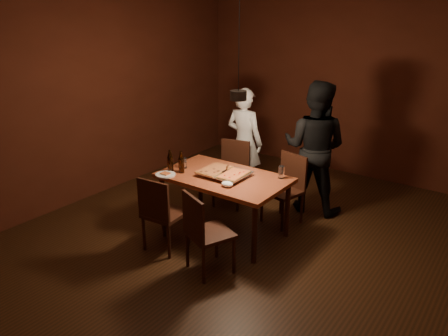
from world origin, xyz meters
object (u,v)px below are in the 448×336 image
Objects in this scene: diner_white at (244,142)px; diner_dark at (314,148)px; chair_far_left at (233,167)px; chair_near_left at (160,208)px; beer_bottle_a at (170,161)px; pendant_lamp at (238,94)px; beer_bottle_b at (181,162)px; dining_table at (224,182)px; chair_near_right at (203,227)px; plate_slice at (165,174)px; chair_far_right at (287,182)px; pizza_tray at (225,174)px.

diner_dark is (1.06, 0.08, 0.09)m from diner_white.
chair_near_left is (0.11, -1.57, 0.00)m from chair_far_left.
chair_near_left is at bearing 94.98° from diner_white.
beer_bottle_a is 1.24m from pendant_lamp.
beer_bottle_a is 0.14m from beer_bottle_b.
diner_white is 1.44× the size of pendant_lamp.
dining_table is 0.95× the size of diner_white.
pendant_lamp is (0.73, -1.25, 0.97)m from diner_white.
chair_near_right reaches higher than dining_table.
plate_slice is at bearing -117.71° from beer_bottle_b.
chair_far_right is 0.93× the size of pizza_tray.
chair_far_left is at bearing 127.55° from pendant_lamp.
chair_far_right is 0.63m from diner_dark.
chair_far_left is 0.92× the size of pizza_tray.
beer_bottle_b is 1.81m from diner_dark.
diner_dark reaches higher than pizza_tray.
chair_far_left is at bearing 118.06° from pizza_tray.
chair_near_left reaches higher than pizza_tray.
pizza_tray is 0.71m from plate_slice.
chair_far_left is 1.15m from diner_dark.
pendant_lamp is (-0.32, -1.33, 0.87)m from diner_dark.
diner_white is 1.75m from pendant_lamp.
chair_far_left is 0.46m from diner_white.
diner_dark is (1.00, 0.45, 0.35)m from chair_far_left.
beer_bottle_a is 0.19m from plate_slice.
chair_far_right is at bearing 57.51° from pizza_tray.
chair_far_right is (0.90, -0.07, 0.00)m from chair_far_left.
beer_bottle_a is (-0.62, -0.26, 0.21)m from dining_table.
diner_white is (-0.17, 1.95, 0.26)m from chair_near_left.
chair_far_right is 0.93× the size of chair_near_right.
dining_table is 0.85× the size of diner_dark.
beer_bottle_a is 1.92m from diner_dark.
dining_table is at bearing 58.83° from diner_dark.
beer_bottle_b reaches higher than chair_near_left.
beer_bottle_b is (-0.49, -0.21, 0.11)m from pizza_tray.
beer_bottle_a is at bearing 66.49° from chair_far_left.
dining_table is 1.11m from pendant_lamp.
chair_far_right is at bearing 108.07° from chair_near_right.
pizza_tray is at bearing 22.41° from beer_bottle_a.
pendant_lamp is (-0.09, 0.76, 1.22)m from chair_near_right.
beer_bottle_b reaches higher than pizza_tray.
chair_far_left is 1.90× the size of beer_bottle_b.
chair_far_right is at bearing 162.15° from chair_far_left.
beer_bottle_a reaches higher than beer_bottle_b.
beer_bottle_b is at bearing -156.67° from dining_table.
chair_far_right is 1.51m from beer_bottle_a.
diner_white is 1.07m from diner_dark.
beer_bottle_a is (-0.30, 0.51, 0.35)m from chair_near_left.
chair_far_right is 2.14× the size of plate_slice.
chair_near_right is at bearing -10.79° from chair_near_left.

